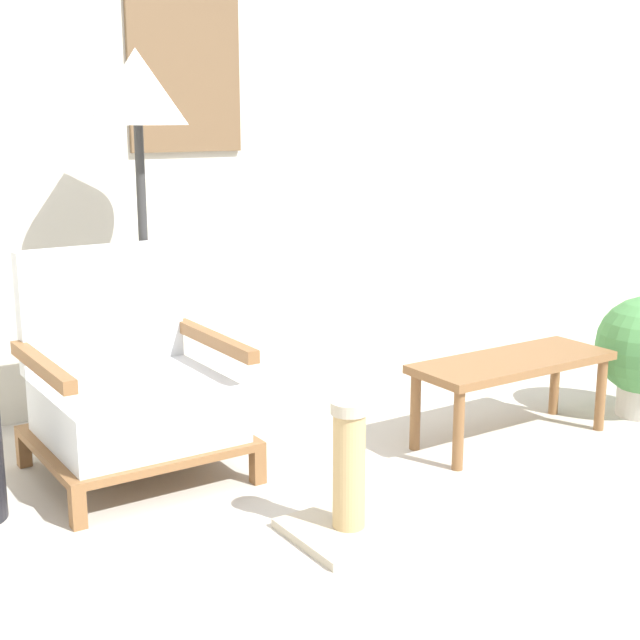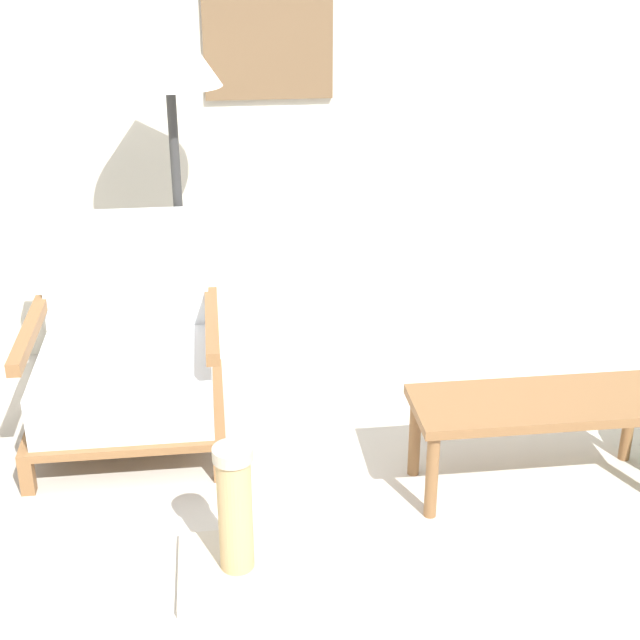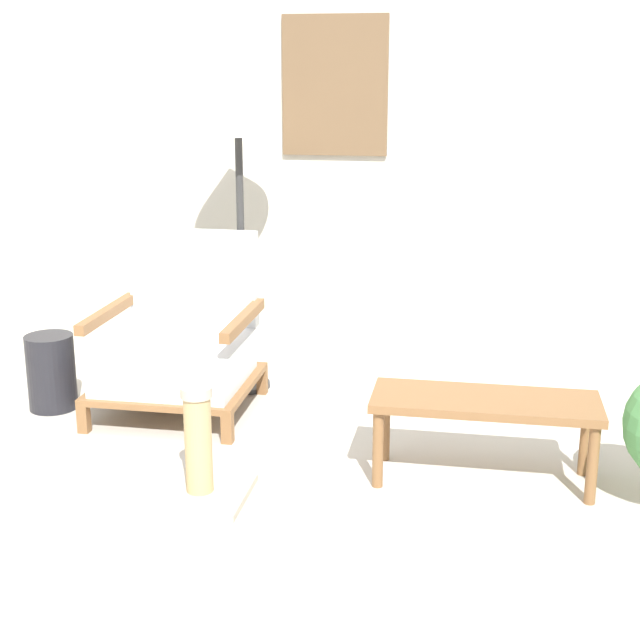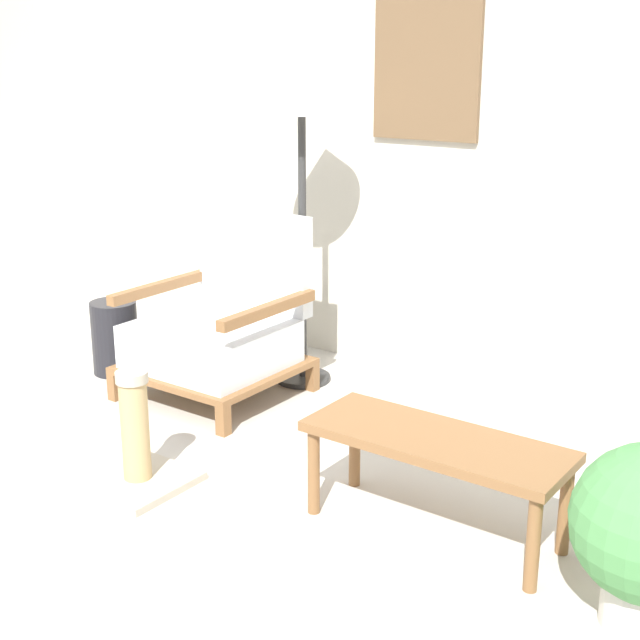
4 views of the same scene
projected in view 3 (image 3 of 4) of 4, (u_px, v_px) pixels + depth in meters
The scene contains 7 objects.
ground_plane at pixel (175, 551), 3.12m from camera, with size 14.00×14.00×0.00m, color #B7B2A8.
wall_back at pixel (298, 124), 4.80m from camera, with size 8.00×0.09×2.70m.
armchair at pixel (179, 346), 4.36m from camera, with size 0.74×0.70×0.85m.
floor_lamp at pixel (238, 120), 4.38m from camera, with size 0.41×0.41×1.62m.
coffee_table at pixel (485, 410), 3.58m from camera, with size 0.91×0.34×0.36m.
vase at pixel (51, 372), 4.40m from camera, with size 0.24×0.24×0.38m, color black.
scratching_post at pixel (199, 464), 3.48m from camera, with size 0.37×0.37×0.46m.
Camera 3 is at (1.00, -2.65, 1.62)m, focal length 50.00 mm.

